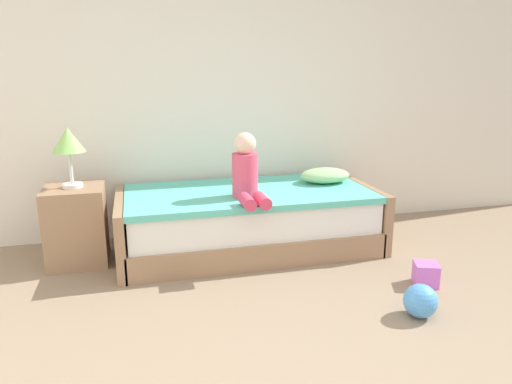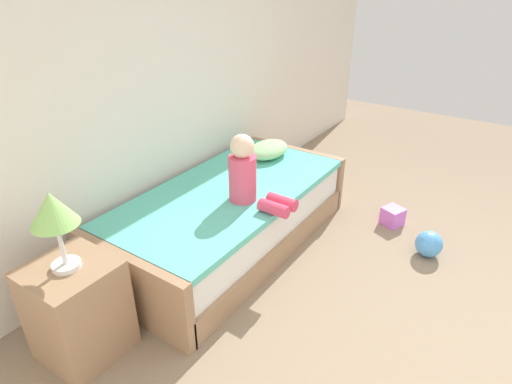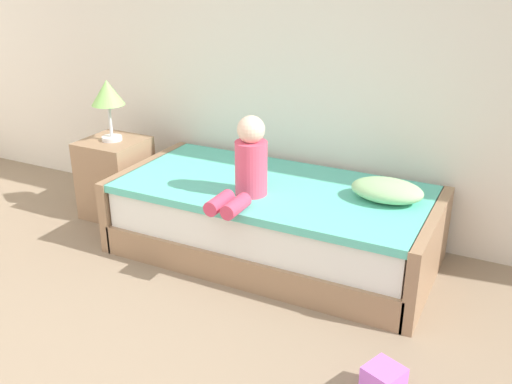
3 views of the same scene
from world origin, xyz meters
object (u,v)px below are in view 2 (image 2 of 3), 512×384
object	(u,v)px
child_figure	(248,176)
toy_ball	(429,244)
bed	(230,218)
toy_block	(393,216)
nightstand	(78,310)
table_lamp	(53,213)
pillow	(268,149)

from	to	relation	value
child_figure	toy_ball	world-z (taller)	child_figure
bed	child_figure	distance (m)	0.52
bed	toy_block	distance (m)	1.44
toy_ball	nightstand	bearing A→B (deg)	145.74
child_figure	toy_ball	xyz separation A→B (m)	(0.81, -1.15, -0.60)
table_lamp	toy_block	bearing A→B (deg)	-23.64
toy_block	child_figure	bearing A→B (deg)	145.10
bed	table_lamp	bearing A→B (deg)	178.01
nightstand	toy_block	bearing A→B (deg)	-23.64
nightstand	pillow	world-z (taller)	pillow
toy_ball	child_figure	bearing A→B (deg)	125.12
nightstand	pillow	size ratio (longest dim) A/B	1.36
bed	toy_block	bearing A→B (deg)	-44.00
pillow	toy_ball	world-z (taller)	pillow
pillow	toy_block	bearing A→B (deg)	-73.83
bed	pillow	world-z (taller)	pillow
bed	table_lamp	world-z (taller)	table_lamp
nightstand	toy_ball	world-z (taller)	nightstand
pillow	toy_block	distance (m)	1.24
nightstand	pillow	xyz separation A→B (m)	(2.06, 0.05, 0.26)
child_figure	toy_ball	distance (m)	1.53
bed	pillow	size ratio (longest dim) A/B	4.80
table_lamp	toy_ball	size ratio (longest dim) A/B	2.18
table_lamp	toy_ball	world-z (taller)	table_lamp
child_figure	toy_block	distance (m)	1.48
toy_block	pillow	bearing A→B (deg)	106.17
toy_ball	bed	bearing A→B (deg)	118.22
bed	table_lamp	distance (m)	1.52
toy_ball	toy_block	world-z (taller)	toy_ball
pillow	toy_block	world-z (taller)	pillow
bed	nightstand	world-z (taller)	nightstand
toy_ball	toy_block	distance (m)	0.48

